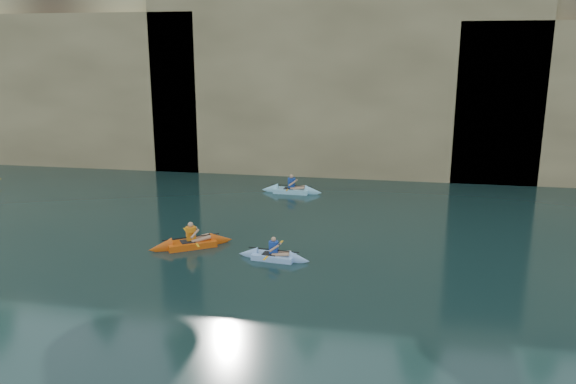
# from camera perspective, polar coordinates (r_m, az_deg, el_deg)

# --- Properties ---
(ground) EXTENTS (160.00, 160.00, 0.00)m
(ground) POSITION_cam_1_polar(r_m,az_deg,el_deg) (16.09, -10.98, -15.02)
(ground) COLOR black
(ground) RESTS_ON ground
(cliff) EXTENTS (70.00, 16.00, 12.00)m
(cliff) POSITION_cam_1_polar(r_m,az_deg,el_deg) (43.38, 3.47, 11.74)
(cliff) COLOR tan
(cliff) RESTS_ON ground
(cliff_slab_west) EXTENTS (26.00, 2.40, 10.56)m
(cliff_slab_west) POSITION_cam_1_polar(r_m,az_deg,el_deg) (43.83, -25.26, 9.53)
(cliff_slab_west) COLOR tan
(cliff_slab_west) RESTS_ON ground
(cliff_slab_center) EXTENTS (24.00, 2.40, 11.40)m
(cliff_slab_center) POSITION_cam_1_polar(r_m,az_deg,el_deg) (35.83, 5.17, 10.74)
(cliff_slab_center) COLOR tan
(cliff_slab_center) RESTS_ON ground
(sea_cave_west) EXTENTS (4.50, 1.00, 4.00)m
(sea_cave_west) POSITION_cam_1_polar(r_m,az_deg,el_deg) (42.48, -23.11, 5.17)
(sea_cave_west) COLOR black
(sea_cave_west) RESTS_ON ground
(sea_cave_center) EXTENTS (3.50, 1.00, 3.20)m
(sea_cave_center) POSITION_cam_1_polar(r_m,az_deg,el_deg) (36.73, -4.45, 4.39)
(sea_cave_center) COLOR black
(sea_cave_center) RESTS_ON ground
(sea_cave_east) EXTENTS (5.00, 1.00, 4.50)m
(sea_cave_east) POSITION_cam_1_polar(r_m,az_deg,el_deg) (35.67, 17.87, 4.52)
(sea_cave_east) COLOR black
(sea_cave_east) RESTS_ON ground
(kayaker_orange) EXTENTS (3.33, 2.58, 1.32)m
(kayaker_orange) POSITION_cam_1_polar(r_m,az_deg,el_deg) (23.30, -9.80, -5.16)
(kayaker_orange) COLOR #D7500D
(kayaker_orange) RESTS_ON ground
(kayaker_ltblue_near) EXTENTS (2.93, 2.24, 1.13)m
(kayaker_ltblue_near) POSITION_cam_1_polar(r_m,az_deg,el_deg) (21.65, -1.47, -6.52)
(kayaker_ltblue_near) COLOR #92BFF5
(kayaker_ltblue_near) RESTS_ON ground
(kayaker_ltblue_mid) EXTENTS (3.50, 2.58, 1.32)m
(kayaker_ltblue_mid) POSITION_cam_1_polar(r_m,az_deg,el_deg) (31.62, 0.36, 0.18)
(kayaker_ltblue_mid) COLOR #91D9F4
(kayaker_ltblue_mid) RESTS_ON ground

